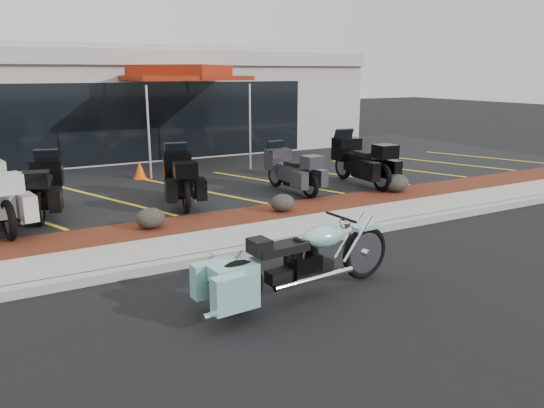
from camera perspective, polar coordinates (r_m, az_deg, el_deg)
ground at (r=9.08m, az=5.18°, el=-6.17°), size 90.00×90.00×0.00m
curb at (r=9.77m, az=2.23°, el=-4.18°), size 24.00×0.25×0.15m
sidewalk at (r=10.35m, az=0.22°, el=-3.13°), size 24.00×1.20×0.15m
mulch_bed at (r=11.37m, az=-2.73°, el=-1.54°), size 24.00×1.20×0.16m
upper_lot at (r=16.26m, az=-11.20°, el=2.94°), size 26.00×9.60×0.15m
dealership_building at (r=22.06m, az=-16.58°, el=10.54°), size 18.00×8.16×4.00m
boulder_left at (r=10.56m, az=-12.96°, el=-1.50°), size 0.57×0.48×0.41m
boulder_mid at (r=11.56m, az=1.14°, el=0.14°), size 0.54×0.45×0.38m
boulder_right at (r=13.81m, az=13.23°, el=2.22°), size 0.65×0.54×0.46m
hero_cruiser at (r=8.24m, az=9.95°, el=-4.34°), size 3.23×1.04×1.12m
touring_black_front at (r=12.96m, az=-22.90°, el=2.60°), size 1.36×2.40×1.32m
touring_black_mid at (r=13.12m, az=-10.22°, el=3.67°), size 1.35×2.43×1.34m
touring_grey at (r=14.00m, az=0.38°, el=4.34°), size 0.93×2.18×1.24m
touring_black_rear at (r=15.18m, az=7.70°, el=5.34°), size 1.08×2.52×1.44m
traffic_cone at (r=15.65m, az=-14.03°, el=3.59°), size 0.43×0.43×0.52m
popup_canopy at (r=17.39m, az=-9.73°, el=13.57°), size 4.17×4.17×3.19m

